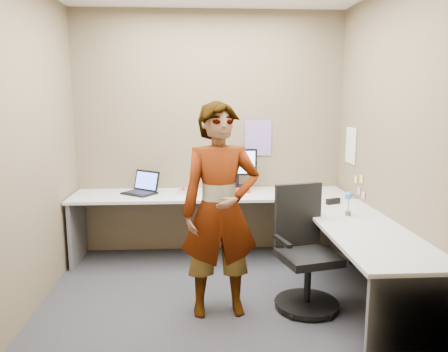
{
  "coord_description": "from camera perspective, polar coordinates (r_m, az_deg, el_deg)",
  "views": [
    {
      "loc": [
        -0.14,
        -3.63,
        1.74
      ],
      "look_at": [
        0.1,
        0.25,
        1.05
      ],
      "focal_mm": 35.0,
      "sensor_mm": 36.0,
      "label": 1
    }
  ],
  "objects": [
    {
      "name": "ground",
      "position": [
        4.03,
        -1.24,
        -15.53
      ],
      "size": [
        3.0,
        3.0,
        0.0
      ],
      "primitive_type": "plane",
      "color": "#292A2F",
      "rests_on": "ground"
    },
    {
      "name": "wall_back",
      "position": [
        4.95,
        -1.89,
        5.53
      ],
      "size": [
        3.0,
        0.0,
        3.0
      ],
      "primitive_type": "plane",
      "rotation": [
        1.57,
        0.0,
        0.0
      ],
      "color": "brown",
      "rests_on": "ground"
    },
    {
      "name": "wall_right",
      "position": [
        4.0,
        20.74,
        3.82
      ],
      "size": [
        0.0,
        2.7,
        2.7
      ],
      "primitive_type": "plane",
      "rotation": [
        1.57,
        0.0,
        -1.57
      ],
      "color": "brown",
      "rests_on": "ground"
    },
    {
      "name": "wall_left",
      "position": [
        3.9,
        -23.97,
        3.46
      ],
      "size": [
        0.0,
        2.7,
        2.7
      ],
      "primitive_type": "plane",
      "rotation": [
        1.57,
        0.0,
        1.57
      ],
      "color": "brown",
      "rests_on": "ground"
    },
    {
      "name": "desk",
      "position": [
        4.22,
        4.5,
        -5.81
      ],
      "size": [
        2.98,
        2.58,
        0.73
      ],
      "color": "silver",
      "rests_on": "ground"
    },
    {
      "name": "paper_ream",
      "position": [
        4.82,
        1.71,
        -1.7
      ],
      "size": [
        0.28,
        0.21,
        0.05
      ],
      "primitive_type": "cube",
      "rotation": [
        0.0,
        0.0,
        -0.04
      ],
      "color": "red",
      "rests_on": "desk"
    },
    {
      "name": "monitor",
      "position": [
        4.79,
        1.71,
        1.54
      ],
      "size": [
        0.44,
        0.13,
        0.42
      ],
      "rotation": [
        0.0,
        0.0,
        -0.04
      ],
      "color": "black",
      "rests_on": "paper_ream"
    },
    {
      "name": "laptop",
      "position": [
        4.8,
        -10.6,
        -1.52
      ],
      "size": [
        0.43,
        0.42,
        0.24
      ],
      "rotation": [
        0.0,
        0.0,
        -0.64
      ],
      "color": "black",
      "rests_on": "desk"
    },
    {
      "name": "trackball_mouse",
      "position": [
        4.72,
        -5.32,
        -2.03
      ],
      "size": [
        0.12,
        0.08,
        0.07
      ],
      "color": "#B7B7BC",
      "rests_on": "desk"
    },
    {
      "name": "origami",
      "position": [
        4.5,
        0.67,
        -2.52
      ],
      "size": [
        0.1,
        0.1,
        0.06
      ],
      "primitive_type": "cone",
      "color": "white",
      "rests_on": "desk"
    },
    {
      "name": "stapler",
      "position": [
        4.38,
        14.05,
        -3.21
      ],
      "size": [
        0.15,
        0.09,
        0.05
      ],
      "primitive_type": "cube",
      "rotation": [
        0.0,
        0.0,
        0.39
      ],
      "color": "black",
      "rests_on": "desk"
    },
    {
      "name": "flower",
      "position": [
        3.96,
        15.96,
        -2.99
      ],
      "size": [
        0.07,
        0.07,
        0.22
      ],
      "color": "brown",
      "rests_on": "desk"
    },
    {
      "name": "calendar_purple",
      "position": [
        4.99,
        4.48,
        4.97
      ],
      "size": [
        0.3,
        0.01,
        0.4
      ],
      "primitive_type": "cube",
      "color": "#846BB7",
      "rests_on": "wall_back"
    },
    {
      "name": "calendar_white",
      "position": [
        4.84,
        16.23,
        3.85
      ],
      "size": [
        0.01,
        0.28,
        0.38
      ],
      "primitive_type": "cube",
      "color": "white",
      "rests_on": "wall_right"
    },
    {
      "name": "sticky_note_a",
      "position": [
        4.55,
        17.51,
        -0.4
      ],
      "size": [
        0.01,
        0.07,
        0.07
      ],
      "primitive_type": "cube",
      "color": "#F2E059",
      "rests_on": "wall_right"
    },
    {
      "name": "sticky_note_b",
      "position": [
        4.62,
        17.21,
        -1.87
      ],
      "size": [
        0.01,
        0.07,
        0.07
      ],
      "primitive_type": "cube",
      "color": "pink",
      "rests_on": "wall_right"
    },
    {
      "name": "sticky_note_c",
      "position": [
        4.52,
        17.72,
        -2.43
      ],
      "size": [
        0.01,
        0.07,
        0.07
      ],
      "primitive_type": "cube",
      "color": "pink",
      "rests_on": "wall_right"
    },
    {
      "name": "sticky_note_d",
      "position": [
        4.7,
        16.85,
        -0.43
      ],
      "size": [
        0.01,
        0.07,
        0.07
      ],
      "primitive_type": "cube",
      "color": "#F2E059",
      "rests_on": "wall_right"
    },
    {
      "name": "office_chair",
      "position": [
        3.79,
        10.51,
        -10.58
      ],
      "size": [
        0.57,
        0.55,
        1.01
      ],
      "rotation": [
        0.0,
        0.0,
        0.24
      ],
      "color": "black",
      "rests_on": "ground"
    },
    {
      "name": "person",
      "position": [
        3.48,
        -0.5,
        -4.56
      ],
      "size": [
        0.66,
        0.47,
        1.72
      ],
      "primitive_type": "imported",
      "rotation": [
        0.0,
        0.0,
        0.09
      ],
      "color": "#999399",
      "rests_on": "ground"
    }
  ]
}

